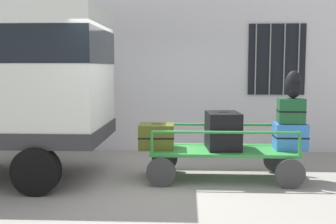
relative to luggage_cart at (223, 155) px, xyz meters
The scene contains 9 objects.
ground_plane 1.12m from the luggage_cart, 156.24° to the right, with size 40.00×40.00×0.00m, color gray.
building_wall 3.38m from the luggage_cart, 110.99° to the left, with size 12.00×0.38×5.00m.
luggage_cart is the anchor object (origin of this frame).
cart_railing 0.40m from the luggage_cart, ahead, with size 2.29×0.93×0.36m.
suitcase_left_bottom 1.13m from the luggage_cart, behind, with size 0.59×0.53×0.41m.
suitcase_midleft_bottom 0.40m from the luggage_cart, 90.00° to the left, with size 0.59×0.75×0.61m.
suitcase_center_bottom 1.13m from the luggage_cart, ahead, with size 0.51×0.41×0.43m.
suitcase_center_middle 1.31m from the luggage_cart, ahead, with size 0.44×0.36×0.40m.
backpack 1.60m from the luggage_cart, ahead, with size 0.27×0.22×0.44m.
Camera 1 is at (0.39, -6.39, 1.84)m, focal length 45.00 mm.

